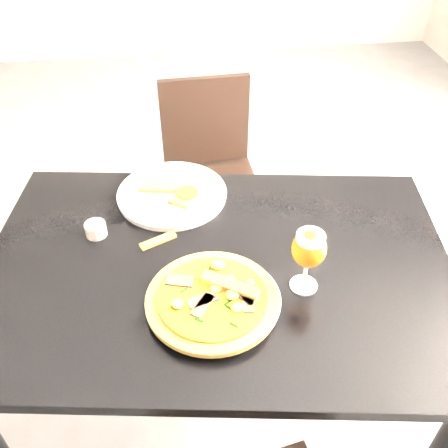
{
  "coord_description": "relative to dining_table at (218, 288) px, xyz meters",
  "views": [
    {
      "loc": [
        0.17,
        -1.18,
        1.66
      ],
      "look_at": [
        0.29,
        -0.22,
        0.83
      ],
      "focal_mm": 40.0,
      "sensor_mm": 36.0,
      "label": 1
    }
  ],
  "objects": [
    {
      "name": "ground",
      "position": [
        -0.27,
        0.28,
        -0.66
      ],
      "size": [
        6.0,
        6.0,
        0.0
      ],
      "primitive_type": "plane",
      "color": "#565558",
      "rests_on": "ground"
    },
    {
      "name": "loose_crust",
      "position": [
        -0.15,
        0.1,
        0.09
      ],
      "size": [
        0.1,
        0.06,
        0.01
      ],
      "primitive_type": "cube",
      "rotation": [
        0.0,
        0.0,
        0.43
      ],
      "color": "brown",
      "rests_on": "dining_table"
    },
    {
      "name": "chair_far",
      "position": [
        0.07,
        0.83,
        -0.2
      ],
      "size": [
        0.4,
        0.4,
        0.83
      ],
      "rotation": [
        0.0,
        0.0,
        0.05
      ],
      "color": "black",
      "rests_on": "ground"
    },
    {
      "name": "beer_glass",
      "position": [
        0.2,
        -0.1,
        0.21
      ],
      "size": [
        0.08,
        0.08,
        0.17
      ],
      "color": "silver",
      "rests_on": "dining_table"
    },
    {
      "name": "crust_scraps",
      "position": [
        -0.08,
        0.29,
        0.11
      ],
      "size": [
        0.2,
        0.13,
        0.02
      ],
      "rotation": [
        0.0,
        0.0,
        0.27
      ],
      "color": "brown",
      "rests_on": "plate_second"
    },
    {
      "name": "pizza",
      "position": [
        -0.03,
        -0.14,
        0.12
      ],
      "size": [
        0.31,
        0.31,
        0.03
      ],
      "rotation": [
        0.0,
        0.0,
        -0.9
      ],
      "color": "brown",
      "rests_on": "plate_main"
    },
    {
      "name": "plate_second",
      "position": [
        -0.1,
        0.3,
        0.1
      ],
      "size": [
        0.36,
        0.36,
        0.02
      ],
      "primitive_type": "cylinder",
      "rotation": [
        0.0,
        0.0,
        -0.12
      ],
      "color": "white",
      "rests_on": "dining_table"
    },
    {
      "name": "sauce_cup",
      "position": [
        -0.31,
        0.15,
        0.11
      ],
      "size": [
        0.06,
        0.06,
        0.04
      ],
      "color": "beige",
      "rests_on": "dining_table"
    },
    {
      "name": "dining_table",
      "position": [
        0.0,
        0.0,
        0.0
      ],
      "size": [
        1.31,
        0.97,
        0.75
      ],
      "rotation": [
        0.0,
        0.0,
        -0.15
      ],
      "color": "black",
      "rests_on": "ground"
    },
    {
      "name": "plate_main",
      "position": [
        -0.01,
        -0.13,
        0.1
      ],
      "size": [
        0.38,
        0.38,
        0.01
      ],
      "primitive_type": "cylinder",
      "rotation": [
        0.0,
        0.0,
        -0.5
      ],
      "color": "white",
      "rests_on": "dining_table"
    }
  ]
}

